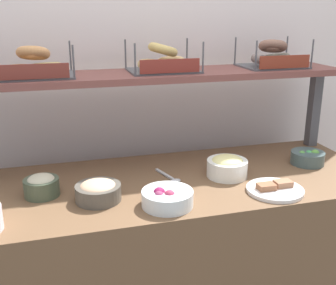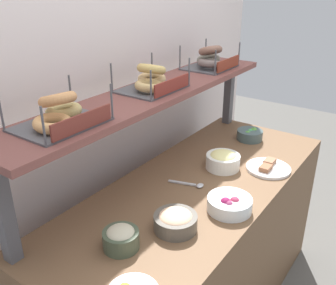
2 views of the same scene
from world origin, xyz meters
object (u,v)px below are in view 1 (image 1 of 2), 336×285
Objects in this scene: bowl_veggie_mix at (308,157)px; bowl_egg_salad at (227,166)px; bowl_beet_salad at (167,198)px; bowl_tuna_salad at (41,185)px; bagel_basket_poppy at (272,57)px; serving_spoon_near_plate at (171,178)px; bowl_hummus at (98,191)px; bagel_basket_plain at (163,61)px; serving_plate_white at (275,189)px; bagel_basket_sesame at (34,67)px.

bowl_veggie_mix is 0.88× the size of bowl_egg_salad.
bowl_veggie_mix is 0.81m from bowl_beet_salad.
bowl_tuna_salad is 0.45× the size of bagel_basket_poppy.
bowl_egg_salad is 1.05× the size of serving_spoon_near_plate.
bowl_hummus is 0.56× the size of bagel_basket_plain.
bowl_hummus is at bearing -171.17° from bowl_egg_salad.
bowl_tuna_salad is at bearing -166.11° from bagel_basket_poppy.
bowl_egg_salad is 0.24m from serving_plate_white.
bowl_egg_salad is (0.79, -0.01, 0.00)m from bowl_tuna_salad.
bowl_egg_salad reaches higher than bowl_veggie_mix.
serving_spoon_near_plate is at bearing 20.88° from bowl_hummus.
bagel_basket_poppy is at bearing 40.31° from bowl_egg_salad.
bagel_basket_poppy reaches higher than bagel_basket_sesame.
serving_plate_white is 0.72m from bagel_basket_poppy.
bowl_beet_salad reaches higher than bowl_veggie_mix.
bowl_egg_salad reaches higher than serving_spoon_near_plate.
serving_plate_white is 1.13m from bagel_basket_sesame.
bagel_basket_poppy is (0.35, 0.29, 0.43)m from bowl_egg_salad.
bowl_beet_salad is at bearing -103.44° from bagel_basket_plain.
bowl_egg_salad is at bearing 8.83° from bowl_hummus.
serving_spoon_near_plate is at bearing -156.52° from bagel_basket_poppy.
bowl_egg_salad is at bearing -8.09° from serving_spoon_near_plate.
bowl_hummus is at bearing -26.07° from bowl_tuna_salad.
bagel_basket_sesame is at bearing -179.69° from bagel_basket_poppy.
bagel_basket_poppy reaches higher than serving_plate_white.
bowl_tuna_salad is at bearing 153.93° from bowl_hummus.
bagel_basket_sesame is (-1.21, 0.25, 0.44)m from bowl_veggie_mix.
bowl_veggie_mix is at bearing 0.37° from serving_spoon_near_plate.
bagel_basket_poppy reaches higher than bagel_basket_plain.
serving_spoon_near_plate is at bearing 147.25° from serving_plate_white.
serving_plate_white is 1.35× the size of serving_spoon_near_plate.
serving_plate_white is at bearing -58.88° from bowl_egg_salad.
bowl_beet_salad is 0.80m from bagel_basket_sesame.
bagel_basket_poppy is (0.92, 0.38, 0.44)m from bowl_hummus.
bowl_tuna_salad is 0.71× the size of bowl_beet_salad.
bowl_beet_salad is (-0.77, -0.25, 0.00)m from bowl_veggie_mix.
bowl_egg_salad is 0.63m from bagel_basket_poppy.
bowl_veggie_mix is 0.49× the size of bagel_basket_plain.
bowl_egg_salad is 0.25m from serving_spoon_near_plate.
bowl_egg_salad is (0.33, 0.21, 0.02)m from bowl_beet_salad.
bowl_hummus is 0.58× the size of bagel_basket_poppy.
bowl_beet_salad is at bearing -109.15° from serving_spoon_near_plate.
bowl_tuna_salad is at bearing -153.63° from bagel_basket_plain.
bagel_basket_poppy is (1.13, 0.01, 0.00)m from bagel_basket_sesame.
serving_spoon_near_plate is (0.08, 0.24, -0.03)m from bowl_beet_salad.
bowl_beet_salad is 1.09× the size of bowl_egg_salad.
bowl_beet_salad is at bearing -143.58° from bagel_basket_poppy.
serving_plate_white is 0.71× the size of bagel_basket_sesame.
bowl_beet_salad is 0.26m from serving_spoon_near_plate.
serving_plate_white is at bearing -141.80° from bowl_veggie_mix.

